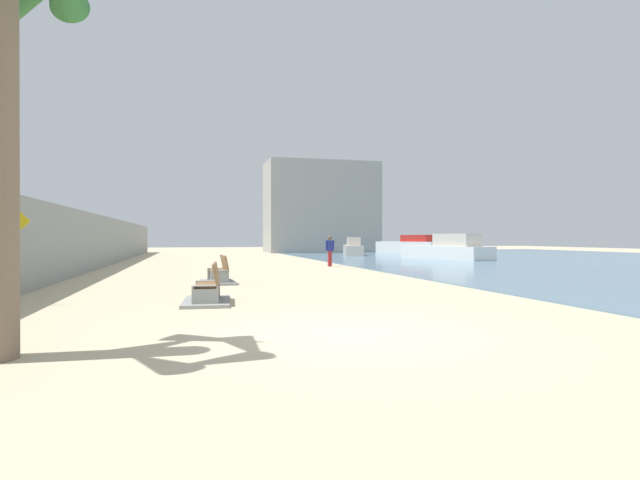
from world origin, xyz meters
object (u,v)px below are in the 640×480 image
boat_far_right (448,250)px  boat_distant (353,248)px  bench_far (219,276)px  boat_outer (411,246)px  person_walking (330,248)px  pedestrian_sign (10,242)px  bench_near (208,294)px

boat_far_right → boat_distant: boat_far_right is taller
bench_far → boat_outer: (19.57, 27.09, 0.52)m
bench_far → boat_outer: bearing=54.1°
person_walking → boat_outer: (13.04, 18.01, -0.24)m
boat_outer → person_walking: bearing=-125.9°
boat_far_right → pedestrian_sign: (-22.22, -20.39, 0.78)m
person_walking → boat_far_right: (10.67, 6.41, -0.28)m
bench_near → pedestrian_sign: (-4.47, 0.57, 1.27)m
boat_outer → bench_near: bearing=-121.7°
bench_near → bench_far: (0.54, 5.47, 0.00)m
bench_near → boat_far_right: (17.75, 20.96, 0.48)m
bench_far → person_walking: 11.21m
bench_far → boat_far_right: 23.15m
person_walking → bench_far: bearing=-125.8°
bench_near → pedestrian_sign: size_ratio=0.90×
boat_distant → boat_outer: size_ratio=0.96×
boat_outer → bench_far: bearing=-125.9°
bench_near → pedestrian_sign: 4.68m
bench_far → boat_far_right: bearing=42.0°
boat_far_right → boat_distant: (-3.88, 10.42, -0.08)m
person_walking → boat_outer: 22.24m
boat_outer → pedestrian_sign: (-24.58, -31.99, 0.74)m
boat_outer → boat_distant: bearing=-169.3°
bench_far → boat_far_right: size_ratio=0.27×
bench_near → boat_far_right: bearing=49.7°
boat_far_right → boat_outer: size_ratio=0.96×
person_walking → bench_near: bearing=-115.9°
person_walking → boat_outer: size_ratio=0.21×
person_walking → boat_far_right: 12.45m
bench_far → boat_outer: size_ratio=0.26×
boat_far_right → bench_near: bearing=-130.3°
bench_far → pedestrian_sign: pedestrian_sign is taller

